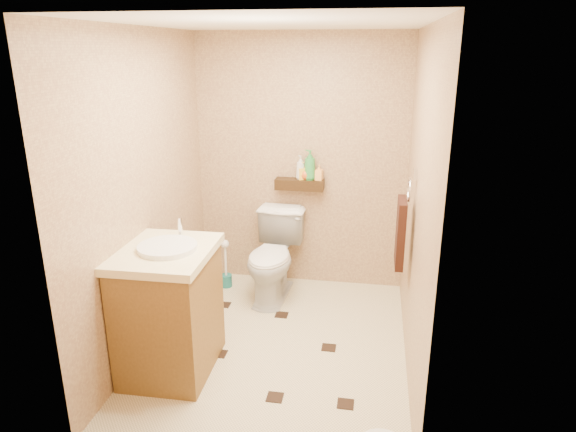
# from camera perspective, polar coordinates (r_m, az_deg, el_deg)

# --- Properties ---
(ground) EXTENTS (2.50, 2.50, 0.00)m
(ground) POSITION_cam_1_polar(r_m,az_deg,el_deg) (4.20, -1.25, -14.19)
(ground) COLOR beige
(ground) RESTS_ON ground
(wall_back) EXTENTS (2.00, 0.04, 2.40)m
(wall_back) POSITION_cam_1_polar(r_m,az_deg,el_deg) (4.89, 1.44, 5.82)
(wall_back) COLOR tan
(wall_back) RESTS_ON ground
(wall_front) EXTENTS (2.00, 0.04, 2.40)m
(wall_front) POSITION_cam_1_polar(r_m,az_deg,el_deg) (2.56, -6.76, -6.17)
(wall_front) COLOR tan
(wall_front) RESTS_ON ground
(wall_left) EXTENTS (0.04, 2.50, 2.40)m
(wall_left) POSITION_cam_1_polar(r_m,az_deg,el_deg) (4.01, -15.57, 2.33)
(wall_left) COLOR tan
(wall_left) RESTS_ON ground
(wall_right) EXTENTS (0.04, 2.50, 2.40)m
(wall_right) POSITION_cam_1_polar(r_m,az_deg,el_deg) (3.65, 14.24, 0.91)
(wall_right) COLOR tan
(wall_right) RESTS_ON ground
(ceiling) EXTENTS (2.00, 2.50, 0.02)m
(ceiling) POSITION_cam_1_polar(r_m,az_deg,el_deg) (3.55, -1.53, 20.62)
(ceiling) COLOR white
(ceiling) RESTS_ON wall_back
(wall_shelf) EXTENTS (0.46, 0.14, 0.10)m
(wall_shelf) POSITION_cam_1_polar(r_m,az_deg,el_deg) (4.86, 1.28, 3.54)
(wall_shelf) COLOR #34200E
(wall_shelf) RESTS_ON wall_back
(floor_accents) EXTENTS (1.30, 1.32, 0.01)m
(floor_accents) POSITION_cam_1_polar(r_m,az_deg,el_deg) (4.15, -1.33, -14.57)
(floor_accents) COLOR black
(floor_accents) RESTS_ON ground
(toilet) EXTENTS (0.50, 0.82, 0.81)m
(toilet) POSITION_cam_1_polar(r_m,az_deg,el_deg) (4.77, -1.63, -4.57)
(toilet) COLOR white
(toilet) RESTS_ON ground
(vanity) EXTENTS (0.64, 0.78, 1.08)m
(vanity) POSITION_cam_1_polar(r_m,az_deg,el_deg) (3.81, -13.04, -9.96)
(vanity) COLOR brown
(vanity) RESTS_ON ground
(toilet_brush) EXTENTS (0.11, 0.11, 0.49)m
(toilet_brush) POSITION_cam_1_polar(r_m,az_deg,el_deg) (5.09, -6.91, -6.01)
(toilet_brush) COLOR #1A6966
(toilet_brush) RESTS_ON ground
(towel_ring) EXTENTS (0.12, 0.30, 0.76)m
(towel_ring) POSITION_cam_1_polar(r_m,az_deg,el_deg) (3.96, 12.46, -1.49)
(towel_ring) COLOR silver
(towel_ring) RESTS_ON wall_right
(toilet_paper) EXTENTS (0.12, 0.11, 0.12)m
(toilet_paper) POSITION_cam_1_polar(r_m,az_deg,el_deg) (4.73, -11.04, -2.53)
(toilet_paper) COLOR white
(toilet_paper) RESTS_ON wall_left
(bottle_a) EXTENTS (0.12, 0.12, 0.23)m
(bottle_a) POSITION_cam_1_polar(r_m,az_deg,el_deg) (4.82, 1.41, 5.41)
(bottle_a) COLOR beige
(bottle_a) RESTS_ON wall_shelf
(bottle_b) EXTENTS (0.11, 0.11, 0.17)m
(bottle_b) POSITION_cam_1_polar(r_m,az_deg,el_deg) (4.82, 1.55, 5.09)
(bottle_b) COLOR yellow
(bottle_b) RESTS_ON wall_shelf
(bottle_c) EXTENTS (0.12, 0.12, 0.13)m
(bottle_c) POSITION_cam_1_polar(r_m,az_deg,el_deg) (4.82, 1.96, 4.86)
(bottle_c) COLOR #D75719
(bottle_c) RESTS_ON wall_shelf
(bottle_d) EXTENTS (0.14, 0.14, 0.28)m
(bottle_d) POSITION_cam_1_polar(r_m,az_deg,el_deg) (4.80, 2.45, 5.70)
(bottle_d) COLOR #2D893D
(bottle_d) RESTS_ON wall_shelf
(bottle_e) EXTENTS (0.07, 0.08, 0.15)m
(bottle_e) POSITION_cam_1_polar(r_m,az_deg,el_deg) (4.81, 3.46, 4.86)
(bottle_e) COLOR #FFB054
(bottle_e) RESTS_ON wall_shelf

